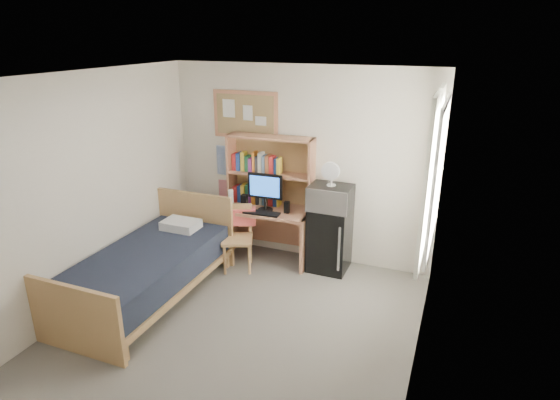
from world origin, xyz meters
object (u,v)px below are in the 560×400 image
at_px(microwave, 331,197).
at_px(monitor, 265,192).
at_px(desk_chair, 237,239).
at_px(desk_fan, 332,175).
at_px(bulletin_board, 245,115).
at_px(speaker_right, 287,207).
at_px(desk, 267,234).
at_px(bed, 147,276).
at_px(mini_fridge, 330,239).
at_px(speaker_left, 244,201).

bearing_deg(microwave, monitor, -173.83).
relative_size(desk_chair, desk_fan, 3.02).
bearing_deg(desk_chair, bulletin_board, 82.04).
bearing_deg(speaker_right, monitor, -180.00).
distance_m(desk_chair, monitor, 0.71).
xyz_separation_m(desk, desk_fan, (0.87, 0.02, 0.93)).
bearing_deg(monitor, bed, -125.05).
relative_size(bulletin_board, mini_fridge, 1.11).
height_order(bulletin_board, monitor, bulletin_board).
bearing_deg(monitor, speaker_left, -180.00).
height_order(desk, desk_chair, desk_chair).
height_order(bulletin_board, speaker_right, bulletin_board).
bearing_deg(monitor, desk, 90.00).
xyz_separation_m(speaker_right, microwave, (0.57, 0.07, 0.19)).
distance_m(bulletin_board, desk_chair, 1.66).
relative_size(monitor, speaker_left, 2.70).
bearing_deg(desk, bulletin_board, 142.86).
bearing_deg(bulletin_board, desk_fan, -11.91).
bearing_deg(monitor, bulletin_board, 137.99).
distance_m(microwave, desk_fan, 0.30).
xyz_separation_m(bulletin_board, microwave, (1.30, -0.27, -0.92)).
bearing_deg(bulletin_board, monitor, -39.56).
bearing_deg(desk_chair, microwave, -1.01).
distance_m(desk, desk_fan, 1.27).
relative_size(mini_fridge, speaker_left, 4.61).
height_order(desk, microwave, microwave).
height_order(desk, monitor, monitor).
distance_m(mini_fridge, speaker_right, 0.69).
bearing_deg(speaker_right, desk_fan, 4.81).
relative_size(bed, microwave, 4.04).
relative_size(desk_chair, bed, 0.40).
relative_size(desk, mini_fridge, 1.39).
bearing_deg(speaker_right, desk_chair, -148.48).
height_order(bulletin_board, speaker_left, bulletin_board).
height_order(bulletin_board, desk_fan, bulletin_board).
bearing_deg(bulletin_board, desk_chair, -75.33).
relative_size(desk_chair, microwave, 1.62).
xyz_separation_m(desk, monitor, (0.00, -0.06, 0.62)).
height_order(desk_chair, desk_fan, desk_fan).
distance_m(bed, speaker_left, 1.61).
distance_m(mini_fridge, monitor, 1.04).
bearing_deg(speaker_right, desk, 168.69).
height_order(monitor, speaker_right, monitor).
bearing_deg(desk_fan, bulletin_board, 168.65).
bearing_deg(desk, desk_fan, -0.81).
relative_size(bulletin_board, desk_fan, 3.31).
bearing_deg(speaker_left, desk_chair, -83.78).
height_order(desk, mini_fridge, mini_fridge).
bearing_deg(monitor, desk_chair, -127.26).
bearing_deg(desk_chair, desk_fan, -1.01).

